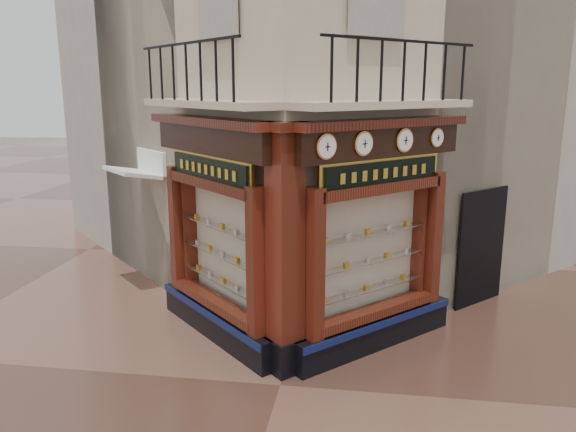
% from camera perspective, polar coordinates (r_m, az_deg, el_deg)
% --- Properties ---
extents(ground, '(80.00, 80.00, 0.00)m').
position_cam_1_polar(ground, '(9.00, -0.80, -16.81)').
color(ground, '#482C22').
rests_on(ground, ground).
extents(main_building, '(11.31, 11.31, 12.00)m').
position_cam_1_polar(main_building, '(14.01, 3.38, 19.21)').
color(main_building, beige).
rests_on(main_building, ground).
extents(neighbour_left, '(11.31, 11.31, 11.00)m').
position_cam_1_polar(neighbour_left, '(16.80, -4.65, 16.43)').
color(neighbour_left, '#AFA898').
rests_on(neighbour_left, ground).
extents(neighbour_right, '(11.31, 11.31, 11.00)m').
position_cam_1_polar(neighbour_right, '(16.42, 13.16, 16.23)').
color(neighbour_right, '#AFA898').
rests_on(neighbour_right, ground).
extents(shopfront_left, '(2.86, 2.86, 3.98)m').
position_cam_1_polar(shopfront_left, '(9.97, -7.39, -1.63)').
color(shopfront_left, black).
rests_on(shopfront_left, ground).
extents(shopfront_right, '(2.86, 2.86, 3.98)m').
position_cam_1_polar(shopfront_right, '(9.61, 8.99, -2.24)').
color(shopfront_right, black).
rests_on(shopfront_right, ground).
extents(corner_pilaster, '(0.85, 0.85, 3.98)m').
position_cam_1_polar(corner_pilaster, '(8.68, -0.31, -3.93)').
color(corner_pilaster, black).
rests_on(corner_pilaster, ground).
extents(balcony, '(5.94, 2.97, 1.03)m').
position_cam_1_polar(balcony, '(9.29, 0.61, 11.40)').
color(balcony, beige).
rests_on(balcony, ground).
extents(clock_a, '(0.31, 0.31, 0.38)m').
position_cam_1_polar(clock_a, '(8.29, 3.90, 7.05)').
color(clock_a, '#C28540').
rests_on(clock_a, ground).
extents(clock_b, '(0.31, 0.31, 0.38)m').
position_cam_1_polar(clock_b, '(8.79, 7.66, 7.30)').
color(clock_b, '#C28540').
rests_on(clock_b, ground).
extents(clock_c, '(0.31, 0.31, 0.39)m').
position_cam_1_polar(clock_c, '(9.46, 11.74, 7.54)').
color(clock_c, '#C28540').
rests_on(clock_c, ground).
extents(clock_d, '(0.27, 0.27, 0.33)m').
position_cam_1_polar(clock_d, '(10.08, 14.87, 7.70)').
color(clock_d, '#C28540').
rests_on(clock_d, ground).
extents(awning, '(1.56, 1.56, 0.23)m').
position_cam_1_polar(awning, '(13.16, -14.87, -7.35)').
color(awning, white).
rests_on(awning, ground).
extents(signboard_left, '(1.94, 1.94, 0.52)m').
position_cam_1_polar(signboard_left, '(9.72, -7.98, 4.73)').
color(signboard_left, gold).
rests_on(signboard_left, ground).
extents(signboard_right, '(1.95, 1.95, 0.52)m').
position_cam_1_polar(signboard_right, '(9.33, 9.57, 4.34)').
color(signboard_right, gold).
rests_on(signboard_right, ground).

